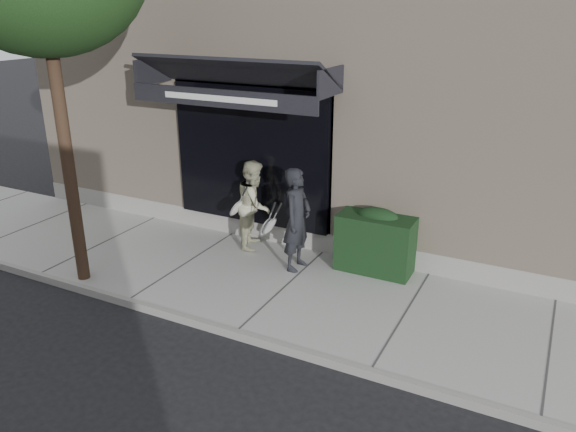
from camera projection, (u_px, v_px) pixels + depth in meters
The scene contains 7 objects.
ground at pixel (286, 292), 9.31m from camera, with size 80.00×80.00×0.00m, color black.
sidewalk at pixel (286, 289), 9.29m from camera, with size 20.00×3.00×0.12m, color #9E9E99.
curb at pixel (237, 334), 7.99m from camera, with size 20.00×0.10×0.14m, color gray.
building_facade at pixel (387, 87), 12.47m from camera, with size 14.30×8.04×5.64m.
hedge at pixel (376, 241), 9.65m from camera, with size 1.30×0.70×1.14m.
pedestrian_front at pixel (297, 220), 9.58m from camera, with size 0.73×0.87×1.81m.
pedestrian_back at pixel (254, 204), 10.51m from camera, with size 0.85×0.97×1.68m.
Camera 1 is at (3.77, -7.35, 4.47)m, focal length 35.00 mm.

